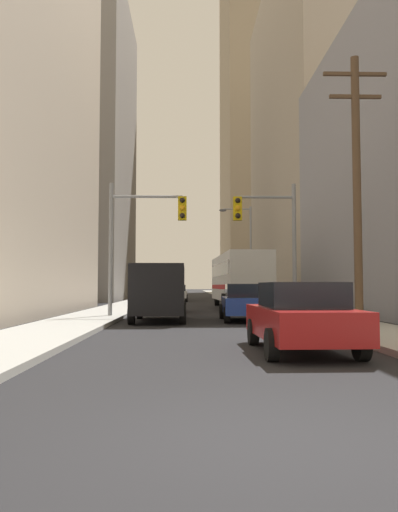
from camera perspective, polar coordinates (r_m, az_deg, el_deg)
name	(u,v)px	position (r m, az deg, el deg)	size (l,w,h in m)	color
ground_plane	(267,446)	(4.89, 7.69, -20.58)	(400.00, 400.00, 0.00)	black
sidewalk_left	(149,298)	(54.78, -5.75, -4.80)	(2.72, 160.00, 0.15)	#9E9E99
sidewalk_right	(238,298)	(54.91, 4.40, -4.80)	(2.72, 160.00, 0.15)	#9E9E99
city_bus	(239,278)	(32.73, 4.51, -2.53)	(2.89, 11.58, 3.40)	silver
cargo_van_black	(160,290)	(20.57, -4.49, -3.82)	(2.16, 5.22, 2.26)	black
sedan_red	(301,317)	(11.25, 11.49, -6.76)	(1.95, 4.24, 1.52)	maroon
sedan_blue	(245,302)	(20.82, 5.27, -5.23)	(1.95, 4.26, 1.52)	navy
sedan_maroon	(167,298)	(27.41, -3.60, -4.79)	(1.95, 4.21, 1.52)	maroon
sedan_white	(177,293)	(46.41, -2.51, -4.21)	(1.95, 4.23, 1.52)	white
traffic_signal_near_left	(144,227)	(22.36, -6.30, 3.26)	(3.44, 0.44, 6.00)	gray
traffic_signal_near_right	(268,228)	(22.57, 7.87, 3.13)	(2.81, 0.44, 6.00)	gray
utility_pole_right	(357,183)	(18.19, 17.48, 7.91)	(2.20, 0.28, 9.38)	brown
street_lamp_right	(246,245)	(38.41, 5.31, 1.26)	(2.49, 0.32, 7.50)	gray
building_left_mid_office	(37,149)	(55.77, -17.89, 11.46)	(18.70, 18.05, 31.16)	gray
building_right_mid_block	(339,133)	(54.31, 15.59, 13.25)	(14.12, 29.62, 33.76)	#B7A893
building_right_far_highrise	(280,122)	(105.09, 9.19, 14.80)	(22.39, 26.52, 68.32)	tan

